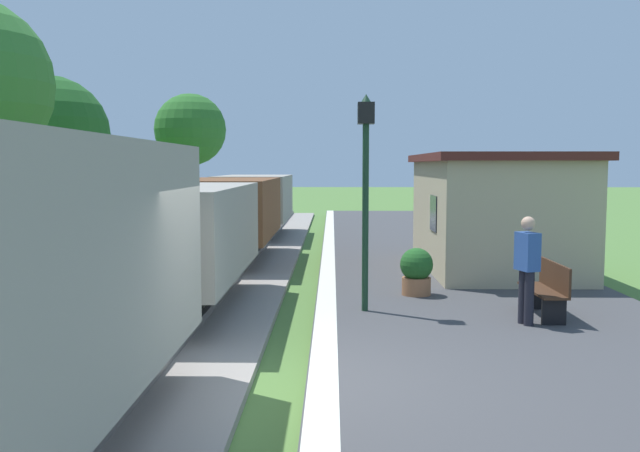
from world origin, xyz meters
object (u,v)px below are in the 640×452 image
(lamp_post_near, at_px, (366,163))
(tree_field_distant, at_px, (190,130))
(person_waiting, at_px, (527,266))
(freight_train, at_px, (201,223))
(tree_field_left, at_px, (50,135))
(bench_near_hut, at_px, (547,289))
(station_hut, at_px, (494,211))
(potted_planter, at_px, (416,271))

(lamp_post_near, height_order, tree_field_distant, tree_field_distant)
(person_waiting, distance_m, tree_field_distant, 22.53)
(freight_train, height_order, person_waiting, freight_train)
(lamp_post_near, bearing_deg, freight_train, 136.25)
(freight_train, bearing_deg, tree_field_left, 125.79)
(freight_train, bearing_deg, bench_near_hut, -30.01)
(person_waiting, height_order, tree_field_left, tree_field_left)
(station_hut, xyz_separation_m, person_waiting, (-0.84, -5.80, -0.47))
(freight_train, height_order, potted_planter, freight_train)
(potted_planter, bearing_deg, freight_train, 157.77)
(freight_train, bearing_deg, tree_field_distant, 102.45)
(station_hut, xyz_separation_m, tree_field_left, (-14.61, 9.31, 2.27))
(lamp_post_near, distance_m, tree_field_left, 18.13)
(person_waiting, bearing_deg, station_hut, -116.48)
(person_waiting, relative_size, potted_planter, 1.87)
(station_hut, bearing_deg, tree_field_distant, 125.62)
(tree_field_distant, bearing_deg, lamp_post_near, -70.04)
(freight_train, relative_size, lamp_post_near, 7.03)
(potted_planter, bearing_deg, lamp_post_near, -126.01)
(potted_planter, distance_m, tree_field_distant, 19.83)
(tree_field_left, xyz_separation_m, tree_field_distant, (4.29, 5.08, 0.44))
(potted_planter, distance_m, lamp_post_near, 2.76)
(bench_near_hut, distance_m, tree_field_distant, 22.32)
(station_hut, relative_size, bench_near_hut, 3.87)
(bench_near_hut, relative_size, person_waiting, 0.88)
(potted_planter, height_order, tree_field_distant, tree_field_distant)
(freight_train, xyz_separation_m, potted_planter, (4.54, -1.85, -0.76))
(freight_train, relative_size, potted_planter, 28.38)
(freight_train, xyz_separation_m, person_waiting, (5.96, -4.29, -0.30))
(freight_train, distance_m, potted_planter, 4.96)
(lamp_post_near, distance_m, tree_field_distant, 20.51)
(freight_train, height_order, lamp_post_near, lamp_post_near)
(lamp_post_near, bearing_deg, bench_near_hut, -7.78)
(person_waiting, bearing_deg, potted_planter, -77.95)
(potted_planter, height_order, tree_field_left, tree_field_left)
(lamp_post_near, relative_size, tree_field_distant, 0.62)
(bench_near_hut, height_order, lamp_post_near, lamp_post_near)
(person_waiting, distance_m, potted_planter, 2.86)
(freight_train, height_order, bench_near_hut, freight_train)
(potted_planter, bearing_deg, tree_field_distant, 114.38)
(freight_train, relative_size, station_hut, 4.48)
(person_waiting, bearing_deg, lamp_post_near, -39.49)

